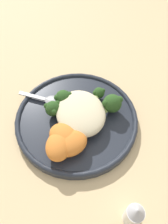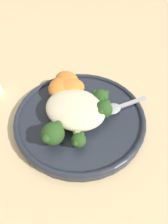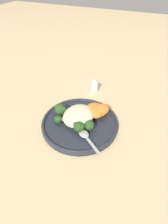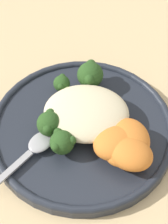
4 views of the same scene
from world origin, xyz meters
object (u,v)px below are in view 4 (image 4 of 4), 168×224
at_px(spoon, 36,146).
at_px(plate, 82,128).
at_px(broccoli_stalk_0, 92,83).
at_px(broccoli_stalk_3, 71,136).
at_px(sweet_potato_chunk_0, 124,153).
at_px(sweet_potato_chunk_3, 130,139).
at_px(broccoli_stalk_2, 55,124).
at_px(quinoa_mound, 87,113).
at_px(broccoli_stalk_1, 72,96).
at_px(sweet_potato_chunk_1, 130,153).
at_px(sweet_potato_chunk_2, 117,143).

bearing_deg(spoon, plate, 163.57).
bearing_deg(broccoli_stalk_0, broccoli_stalk_3, 162.37).
xyz_separation_m(broccoli_stalk_0, sweet_potato_chunk_0, (-0.05, 0.12, -0.00)).
bearing_deg(sweet_potato_chunk_3, broccoli_stalk_2, -10.06).
bearing_deg(sweet_potato_chunk_3, quinoa_mound, -33.82).
bearing_deg(broccoli_stalk_1, quinoa_mound, 176.89).
xyz_separation_m(broccoli_stalk_2, sweet_potato_chunk_1, (-0.11, 0.04, 0.00)).
relative_size(quinoa_mound, broccoli_stalk_1, 1.32).
bearing_deg(sweet_potato_chunk_2, spoon, 3.04).
xyz_separation_m(sweet_potato_chunk_3, spoon, (0.13, 0.01, -0.01)).
relative_size(broccoli_stalk_1, broccoli_stalk_3, 1.05).
height_order(sweet_potato_chunk_2, spoon, sweet_potato_chunk_2).
relative_size(plate, quinoa_mound, 2.21).
distance_m(broccoli_stalk_1, sweet_potato_chunk_3, 0.12).
bearing_deg(sweet_potato_chunk_1, broccoli_stalk_0, -64.32).
bearing_deg(spoon, sweet_potato_chunk_2, 128.46).
bearing_deg(sweet_potato_chunk_0, sweet_potato_chunk_2, -50.16).
bearing_deg(quinoa_mound, plate, 50.35).
bearing_deg(sweet_potato_chunk_0, broccoli_stalk_2, -21.72).
xyz_separation_m(broccoli_stalk_2, sweet_potato_chunk_2, (-0.09, 0.03, 0.00)).
distance_m(broccoli_stalk_3, sweet_potato_chunk_3, 0.08).
bearing_deg(broccoli_stalk_1, plate, 164.18).
height_order(sweet_potato_chunk_1, spoon, sweet_potato_chunk_1).
distance_m(broccoli_stalk_0, broccoli_stalk_2, 0.10).
distance_m(broccoli_stalk_1, spoon, 0.10).
bearing_deg(quinoa_mound, sweet_potato_chunk_3, 146.18).
bearing_deg(sweet_potato_chunk_2, broccoli_stalk_3, -6.93).
distance_m(broccoli_stalk_3, sweet_potato_chunk_2, 0.07).
height_order(sweet_potato_chunk_1, sweet_potato_chunk_2, sweet_potato_chunk_1).
bearing_deg(broccoli_stalk_0, spoon, 143.64).
relative_size(broccoli_stalk_0, sweet_potato_chunk_0, 2.39).
xyz_separation_m(sweet_potato_chunk_1, sweet_potato_chunk_3, (0.00, -0.02, -0.00)).
distance_m(quinoa_mound, sweet_potato_chunk_1, 0.09).
bearing_deg(broccoli_stalk_0, sweet_potato_chunk_0, -161.53).
xyz_separation_m(sweet_potato_chunk_0, sweet_potato_chunk_3, (-0.01, -0.02, 0.00)).
relative_size(sweet_potato_chunk_3, spoon, 0.70).
relative_size(broccoli_stalk_2, broccoli_stalk_3, 1.16).
xyz_separation_m(quinoa_mound, broccoli_stalk_1, (0.03, -0.04, -0.01)).
xyz_separation_m(broccoli_stalk_1, broccoli_stalk_2, (0.02, 0.06, 0.01)).
bearing_deg(quinoa_mound, sweet_potato_chunk_0, 131.48).
distance_m(sweet_potato_chunk_0, sweet_potato_chunk_1, 0.01).
bearing_deg(sweet_potato_chunk_2, sweet_potato_chunk_0, 129.84).
relative_size(sweet_potato_chunk_1, sweet_potato_chunk_3, 0.91).
bearing_deg(broccoli_stalk_2, broccoli_stalk_1, -124.25).
distance_m(quinoa_mound, sweet_potato_chunk_0, 0.08).
bearing_deg(sweet_potato_chunk_3, spoon, 6.17).
distance_m(sweet_potato_chunk_1, sweet_potato_chunk_2, 0.02).
relative_size(quinoa_mound, sweet_potato_chunk_2, 1.89).
xyz_separation_m(broccoli_stalk_3, sweet_potato_chunk_2, (-0.07, 0.01, 0.00)).
distance_m(broccoli_stalk_1, broccoli_stalk_2, 0.06).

